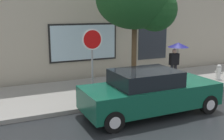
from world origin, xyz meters
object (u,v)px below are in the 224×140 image
parked_car (150,92)px  street_tree (139,2)px  pedestrian_with_umbrella (177,50)px  fire_hydrant (219,72)px  stop_sign (92,50)px

parked_car → street_tree: size_ratio=0.94×
pedestrian_with_umbrella → street_tree: (-2.39, -0.50, 2.18)m
fire_hydrant → parked_car: bearing=-158.0°
pedestrian_with_umbrella → stop_sign: 4.80m
parked_car → street_tree: (0.89, 2.32, 3.04)m
fire_hydrant → pedestrian_with_umbrella: (-2.05, 0.67, 1.10)m
street_tree → stop_sign: size_ratio=1.86×
fire_hydrant → stop_sign: (-6.70, -0.43, 1.51)m
street_tree → stop_sign: bearing=-165.1°
stop_sign → pedestrian_with_umbrella: bearing=13.4°
pedestrian_with_umbrella → street_tree: 3.27m
pedestrian_with_umbrella → street_tree: bearing=-168.1°
pedestrian_with_umbrella → parked_car: bearing=-139.3°
fire_hydrant → pedestrian_with_umbrella: bearing=161.8°
fire_hydrant → street_tree: 5.52m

